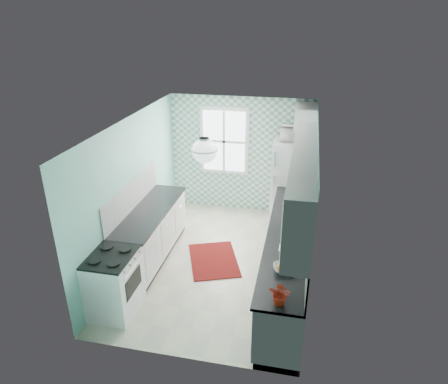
% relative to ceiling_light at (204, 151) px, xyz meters
% --- Properties ---
extents(floor, '(3.00, 4.40, 0.02)m').
position_rel_ceiling_light_xyz_m(floor, '(0.00, 0.80, -2.33)').
color(floor, beige).
rests_on(floor, ground).
extents(ceiling, '(3.00, 4.40, 0.02)m').
position_rel_ceiling_light_xyz_m(ceiling, '(0.00, 0.80, 0.19)').
color(ceiling, white).
rests_on(ceiling, wall_back).
extents(wall_back, '(3.00, 0.02, 2.50)m').
position_rel_ceiling_light_xyz_m(wall_back, '(0.00, 3.01, -1.07)').
color(wall_back, '#7FC9BA').
rests_on(wall_back, floor).
extents(wall_front, '(3.00, 0.02, 2.50)m').
position_rel_ceiling_light_xyz_m(wall_front, '(0.00, -1.41, -1.07)').
color(wall_front, '#7FC9BA').
rests_on(wall_front, floor).
extents(wall_left, '(0.02, 4.40, 2.50)m').
position_rel_ceiling_light_xyz_m(wall_left, '(-1.51, 0.80, -1.07)').
color(wall_left, '#7FC9BA').
rests_on(wall_left, floor).
extents(wall_right, '(0.02, 4.40, 2.50)m').
position_rel_ceiling_light_xyz_m(wall_right, '(1.51, 0.80, -1.07)').
color(wall_right, '#7FC9BA').
rests_on(wall_right, floor).
extents(accent_wall, '(3.00, 0.01, 2.50)m').
position_rel_ceiling_light_xyz_m(accent_wall, '(0.00, 2.99, -1.07)').
color(accent_wall, '#64A58F').
rests_on(accent_wall, wall_back).
extents(window, '(1.04, 0.05, 1.44)m').
position_rel_ceiling_light_xyz_m(window, '(-0.35, 2.96, -0.77)').
color(window, white).
rests_on(window, wall_back).
extents(backsplash_right, '(0.02, 3.60, 0.51)m').
position_rel_ceiling_light_xyz_m(backsplash_right, '(1.49, 0.40, -1.13)').
color(backsplash_right, white).
rests_on(backsplash_right, wall_right).
extents(backsplash_left, '(0.02, 2.15, 0.51)m').
position_rel_ceiling_light_xyz_m(backsplash_left, '(-1.49, 0.73, -1.13)').
color(backsplash_left, white).
rests_on(backsplash_left, wall_left).
extents(upper_cabinets_right, '(0.33, 3.20, 0.90)m').
position_rel_ceiling_light_xyz_m(upper_cabinets_right, '(1.33, 0.20, -0.42)').
color(upper_cabinets_right, white).
rests_on(upper_cabinets_right, wall_right).
extents(upper_cabinet_fridge, '(0.40, 0.74, 0.40)m').
position_rel_ceiling_light_xyz_m(upper_cabinet_fridge, '(1.30, 2.63, -0.07)').
color(upper_cabinet_fridge, white).
rests_on(upper_cabinet_fridge, wall_right).
extents(ceiling_light, '(0.34, 0.34, 0.35)m').
position_rel_ceiling_light_xyz_m(ceiling_light, '(0.00, 0.00, 0.00)').
color(ceiling_light, silver).
rests_on(ceiling_light, ceiling).
extents(base_cabinets_right, '(0.60, 3.60, 0.90)m').
position_rel_ceiling_light_xyz_m(base_cabinets_right, '(1.20, 0.40, -1.87)').
color(base_cabinets_right, white).
rests_on(base_cabinets_right, floor).
extents(countertop_right, '(0.63, 3.60, 0.04)m').
position_rel_ceiling_light_xyz_m(countertop_right, '(1.19, 0.40, -1.40)').
color(countertop_right, black).
rests_on(countertop_right, base_cabinets_right).
extents(base_cabinets_left, '(0.60, 2.15, 0.90)m').
position_rel_ceiling_light_xyz_m(base_cabinets_left, '(-1.20, 0.73, -1.87)').
color(base_cabinets_left, white).
rests_on(base_cabinets_left, floor).
extents(countertop_left, '(0.63, 2.15, 0.04)m').
position_rel_ceiling_light_xyz_m(countertop_left, '(-1.19, 0.73, -1.40)').
color(countertop_left, black).
rests_on(countertop_left, base_cabinets_left).
extents(fridge, '(0.77, 0.76, 1.76)m').
position_rel_ceiling_light_xyz_m(fridge, '(1.11, 2.59, -1.44)').
color(fridge, white).
rests_on(fridge, floor).
extents(stove, '(0.61, 0.76, 0.92)m').
position_rel_ceiling_light_xyz_m(stove, '(-1.20, -0.72, -1.84)').
color(stove, silver).
rests_on(stove, floor).
extents(sink, '(0.48, 0.40, 0.53)m').
position_rel_ceiling_light_xyz_m(sink, '(1.20, 1.35, -1.39)').
color(sink, silver).
rests_on(sink, countertop_right).
extents(rug, '(1.16, 1.36, 0.02)m').
position_rel_ceiling_light_xyz_m(rug, '(-0.09, 0.82, -2.32)').
color(rug, maroon).
rests_on(rug, floor).
extents(dish_towel, '(0.03, 0.23, 0.34)m').
position_rel_ceiling_light_xyz_m(dish_towel, '(0.89, 1.63, -1.84)').
color(dish_towel, teal).
rests_on(dish_towel, base_cabinets_right).
extents(fruit_bowl, '(0.34, 0.34, 0.07)m').
position_rel_ceiling_light_xyz_m(fruit_bowl, '(1.20, -0.58, -1.35)').
color(fruit_bowl, white).
rests_on(fruit_bowl, countertop_right).
extents(potted_plant, '(0.29, 0.26, 0.29)m').
position_rel_ceiling_light_xyz_m(potted_plant, '(1.20, -1.25, -1.24)').
color(potted_plant, '#B42424').
rests_on(potted_plant, countertop_right).
extents(soap_bottle, '(0.12, 0.12, 0.21)m').
position_rel_ceiling_light_xyz_m(soap_bottle, '(1.25, 1.59, -1.28)').
color(soap_bottle, silver).
rests_on(soap_bottle, countertop_right).
extents(microwave, '(0.53, 0.37, 0.28)m').
position_rel_ceiling_light_xyz_m(microwave, '(1.11, 2.59, -0.42)').
color(microwave, silver).
rests_on(microwave, fridge).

